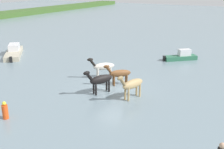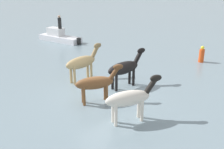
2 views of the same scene
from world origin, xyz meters
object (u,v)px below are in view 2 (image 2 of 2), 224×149
object	(u,v)px
horse_mid_herd	(125,68)
person_boatman_standing	(60,22)
buoy_channel_marker	(202,55)
horse_chestnut_trailing	(82,62)
horse_lead	(130,98)
horse_dun_straggler	(96,83)
boat_dinghy_port	(59,38)

from	to	relation	value
horse_mid_herd	person_boatman_standing	bearing A→B (deg)	79.40
buoy_channel_marker	horse_mid_herd	bearing A→B (deg)	-25.18
horse_chestnut_trailing	person_boatman_standing	distance (m)	9.87
horse_mid_herd	horse_lead	bearing A→B (deg)	-127.19
horse_chestnut_trailing	horse_dun_straggler	bearing A→B (deg)	-115.71
horse_chestnut_trailing	person_boatman_standing	bearing A→B (deg)	62.94
horse_dun_straggler	horse_chestnut_trailing	bearing A→B (deg)	92.03
horse_mid_herd	person_boatman_standing	world-z (taller)	person_boatman_standing
person_boatman_standing	horse_lead	bearing A→B (deg)	48.08
buoy_channel_marker	horse_chestnut_trailing	bearing A→B (deg)	-39.86
horse_lead	buoy_channel_marker	bearing A→B (deg)	35.04
horse_mid_herd	buoy_channel_marker	bearing A→B (deg)	0.05
horse_chestnut_trailing	horse_dun_straggler	distance (m)	2.89
horse_mid_herd	horse_dun_straggler	bearing A→B (deg)	-165.57
horse_lead	horse_mid_herd	bearing A→B (deg)	70.73
person_boatman_standing	buoy_channel_marker	xyz separation A→B (m)	(0.46, 12.38, -1.22)
horse_mid_herd	buoy_channel_marker	world-z (taller)	horse_mid_herd
horse_mid_herd	boat_dinghy_port	xyz separation A→B (m)	(-6.88, -9.63, -0.77)
horse_mid_herd	person_boatman_standing	distance (m)	11.62
horse_dun_straggler	buoy_channel_marker	world-z (taller)	horse_dun_straggler
buoy_channel_marker	person_boatman_standing	bearing A→B (deg)	-92.14
horse_dun_straggler	buoy_channel_marker	bearing A→B (deg)	24.49
person_boatman_standing	horse_mid_herd	bearing A→B (deg)	54.18
boat_dinghy_port	person_boatman_standing	size ratio (longest dim) A/B	3.82
boat_dinghy_port	horse_lead	bearing A→B (deg)	145.30
boat_dinghy_port	buoy_channel_marker	size ratio (longest dim) A/B	3.99
horse_chestnut_trailing	person_boatman_standing	xyz separation A→B (m)	(-7.02, -6.91, 0.64)
horse_dun_straggler	boat_dinghy_port	xyz separation A→B (m)	(-9.12, -9.20, -0.67)
person_boatman_standing	buoy_channel_marker	bearing A→B (deg)	87.86
person_boatman_standing	buoy_channel_marker	world-z (taller)	person_boatman_standing
boat_dinghy_port	person_boatman_standing	bearing A→B (deg)	163.77
horse_dun_straggler	person_boatman_standing	world-z (taller)	person_boatman_standing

